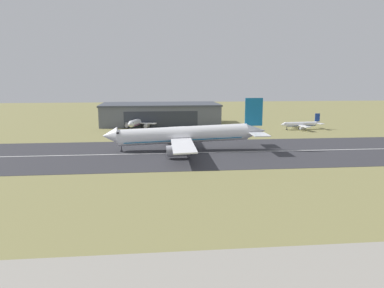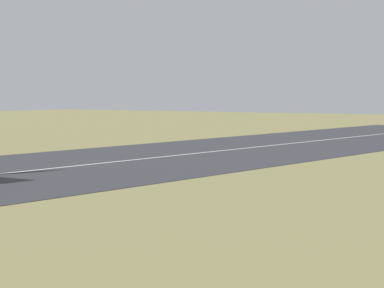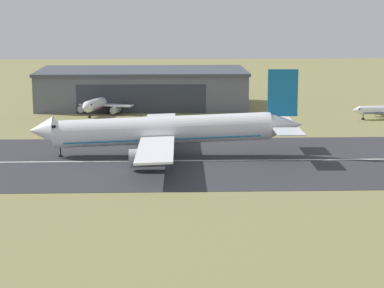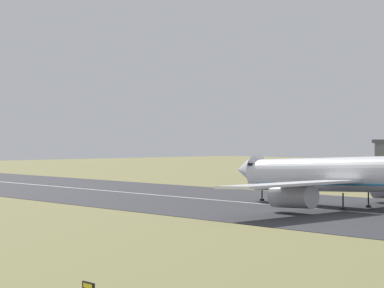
# 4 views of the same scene
# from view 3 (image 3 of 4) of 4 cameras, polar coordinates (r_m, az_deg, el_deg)

# --- Properties ---
(ground_plane) EXTENTS (637.26, 637.26, 0.00)m
(ground_plane) POSITION_cam_3_polar(r_m,az_deg,el_deg) (106.63, 13.79, -6.92)
(ground_plane) COLOR olive
(runway_strip) EXTENTS (397.26, 50.16, 0.06)m
(runway_strip) POSITION_cam_3_polar(r_m,az_deg,el_deg) (154.36, 8.69, -1.20)
(runway_strip) COLOR #333338
(runway_strip) RESTS_ON ground_plane
(runway_centreline) EXTENTS (357.54, 0.70, 0.01)m
(runway_centreline) POSITION_cam_3_polar(r_m,az_deg,el_deg) (154.35, 8.69, -1.19)
(runway_centreline) COLOR silver
(runway_centreline) RESTS_ON runway_strip
(hangar_building) EXTENTS (63.05, 31.00, 11.30)m
(hangar_building) POSITION_cam_3_polar(r_m,az_deg,el_deg) (230.19, -3.78, 4.29)
(hangar_building) COLOR slate
(hangar_building) RESTS_ON ground_plane
(airplane_landing) EXTENTS (57.11, 55.93, 18.20)m
(airplane_landing) POSITION_cam_3_polar(r_m,az_deg,el_deg) (154.85, -2.13, 1.00)
(airplane_landing) COLOR white
(airplane_landing) RESTS_ON ground_plane
(airplane_parked_west) EXTENTS (19.72, 25.65, 10.15)m
(airplane_parked_west) POSITION_cam_3_polar(r_m,az_deg,el_deg) (216.40, -6.93, 3.14)
(airplane_parked_west) COLOR silver
(airplane_parked_west) RESTS_ON ground_plane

